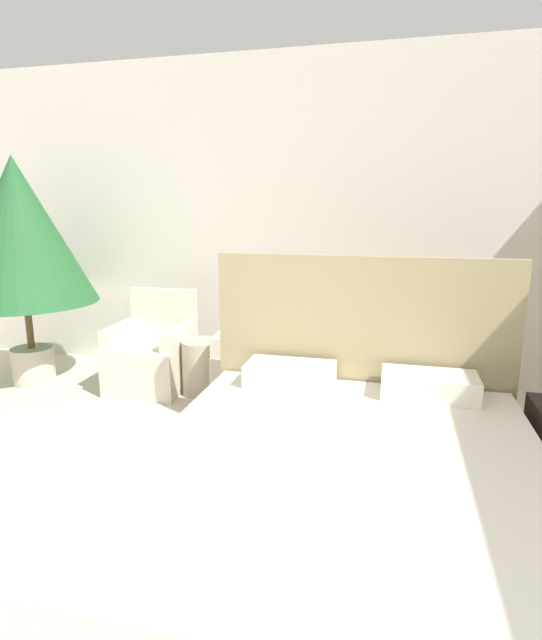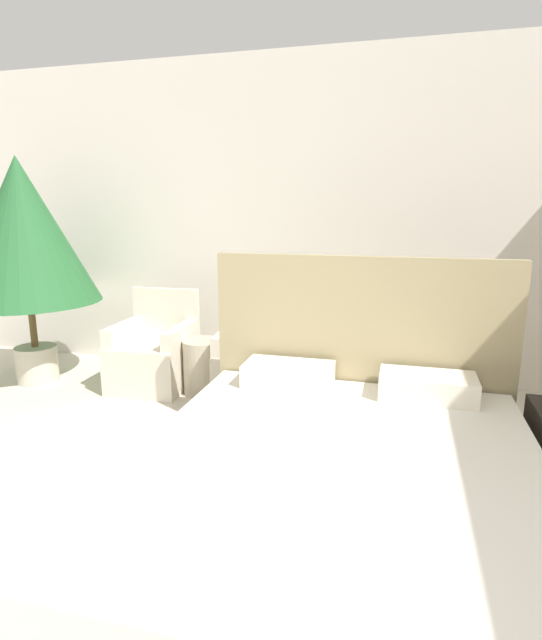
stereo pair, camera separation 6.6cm
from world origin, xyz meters
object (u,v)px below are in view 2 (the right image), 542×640
Objects in this scene: armchair_near_window_right at (258,366)px; bed at (338,489)px; armchair_near_window_left at (154,357)px; side_table at (204,366)px; potted_palm at (23,234)px.

bed is at bearing -67.45° from armchair_near_window_right.
bed is at bearing -44.68° from armchair_near_window_left.
bed is 2.17m from side_table.
armchair_near_window_left is (-1.85, 1.72, -0.01)m from bed.
potted_palm is at bearing 179.69° from armchair_near_window_right.
armchair_near_window_left and armchair_near_window_right have the same top height.
potted_palm is 1.95m from side_table.
bed is 2.53m from armchair_near_window_left.
armchair_near_window_left is 1.00× the size of armchair_near_window_right.
side_table is at bearing 179.65° from armchair_near_window_right.
armchair_near_window_left reaches higher than side_table.
potted_palm reaches higher than bed.
armchair_near_window_left is at bearing 175.59° from side_table.
armchair_near_window_right is at bearing 117.33° from bed.
armchair_near_window_right is (0.97, -0.00, 0.00)m from armchair_near_window_left.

